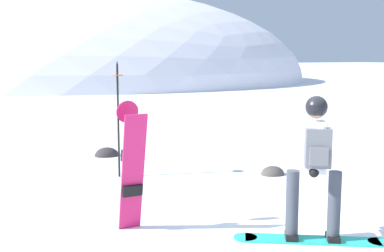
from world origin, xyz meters
name	(u,v)px	position (x,y,z in m)	size (l,w,h in m)	color
ground_plane	(295,241)	(0.00, 0.00, 0.00)	(300.00, 300.00, 0.00)	white
ridge_peak_main	(91,81)	(8.02, 40.32, 0.00)	(39.48, 35.53, 16.03)	white
ridge_peak_far	(199,73)	(26.86, 55.53, 0.00)	(24.90, 22.41, 8.86)	white
snowboarder_main	(315,165)	(0.16, -0.12, 0.92)	(1.61, 1.10, 1.71)	#23B7A3
spare_snowboard	(132,166)	(-1.60, 1.16, 0.82)	(0.28, 0.38, 1.63)	#D11E5B
piste_marker_near	(118,111)	(-0.88, 3.95, 1.19)	(0.20, 0.20, 2.09)	black
rock_dark	(107,156)	(-0.55, 5.91, 0.00)	(0.53, 0.45, 0.37)	#383333
rock_mid	(273,175)	(1.71, 2.86, 0.00)	(0.45, 0.38, 0.32)	#4C4742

